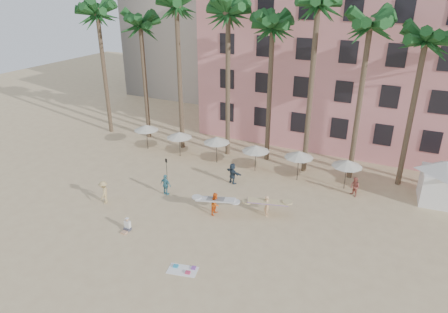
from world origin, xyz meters
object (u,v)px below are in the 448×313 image
carrier_yellow (267,204)px  cabana (443,178)px  carrier_white (216,203)px  pink_hotel (378,65)px

carrier_yellow → cabana: bearing=34.4°
cabana → carrier_white: 17.66m
pink_hotel → carrier_white: bearing=-110.0°
pink_hotel → carrier_yellow: pink_hotel is taller
pink_hotel → carrier_white: 24.11m
pink_hotel → cabana: pink_hotel is taller
carrier_white → carrier_yellow: bearing=23.1°
cabana → carrier_white: (-14.96, -9.33, -1.13)m
carrier_yellow → carrier_white: carrier_white is taller
cabana → carrier_yellow: size_ratio=1.62×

